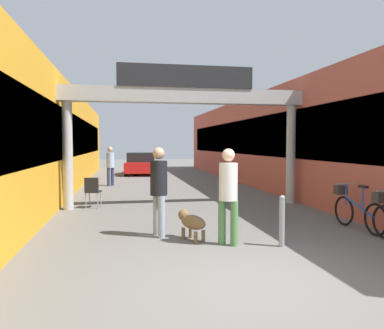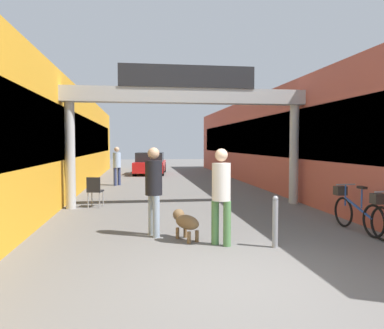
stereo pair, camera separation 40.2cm
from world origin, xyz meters
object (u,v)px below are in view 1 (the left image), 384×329
object	(u,v)px
bicycle_blue_second	(355,209)
pedestrian_with_dog	(228,190)
bollard_post_metal	(282,221)
pedestrian_companion	(159,185)
cafe_chair_black_nearer	(92,189)
pedestrian_carrying_crate	(110,164)
dog_on_leash	(191,222)
parked_car_red	(142,164)

from	to	relation	value
bicycle_blue_second	pedestrian_with_dog	bearing A→B (deg)	-166.81
bicycle_blue_second	bollard_post_metal	distance (m)	2.36
pedestrian_companion	bicycle_blue_second	bearing A→B (deg)	-1.94
bicycle_blue_second	cafe_chair_black_nearer	xyz separation A→B (m)	(-5.83, 3.78, 0.10)
pedestrian_carrying_crate	dog_on_leash	world-z (taller)	pedestrian_carrying_crate
pedestrian_with_dog	pedestrian_companion	bearing A→B (deg)	144.02
pedestrian_with_dog	pedestrian_carrying_crate	distance (m)	10.58
pedestrian_companion	cafe_chair_black_nearer	size ratio (longest dim) A/B	2.00
pedestrian_carrying_crate	dog_on_leash	bearing A→B (deg)	-79.27
pedestrian_companion	bicycle_blue_second	size ratio (longest dim) A/B	1.06
bicycle_blue_second	parked_car_red	distance (m)	16.12
pedestrian_with_dog	parked_car_red	distance (m)	16.39
dog_on_leash	cafe_chair_black_nearer	distance (m)	4.56
pedestrian_carrying_crate	bicycle_blue_second	world-z (taller)	pedestrian_carrying_crate
pedestrian_carrying_crate	parked_car_red	world-z (taller)	pedestrian_carrying_crate
pedestrian_carrying_crate	cafe_chair_black_nearer	bearing A→B (deg)	-93.07
pedestrian_companion	bollard_post_metal	size ratio (longest dim) A/B	1.91
pedestrian_companion	bollard_post_metal	world-z (taller)	pedestrian_companion
parked_car_red	pedestrian_carrying_crate	bearing A→B (deg)	-105.18
pedestrian_carrying_crate	bollard_post_metal	size ratio (longest dim) A/B	1.84
pedestrian_with_dog	bicycle_blue_second	bearing A→B (deg)	13.19
cafe_chair_black_nearer	dog_on_leash	bearing A→B (deg)	-61.60
bollard_post_metal	pedestrian_with_dog	bearing A→B (deg)	163.18
pedestrian_companion	dog_on_leash	world-z (taller)	pedestrian_companion
pedestrian_companion	pedestrian_carrying_crate	world-z (taller)	pedestrian_companion
bicycle_blue_second	dog_on_leash	bearing A→B (deg)	-176.40
dog_on_leash	bollard_post_metal	size ratio (longest dim) A/B	0.86
pedestrian_carrying_crate	bicycle_blue_second	bearing A→B (deg)	-60.03
pedestrian_with_dog	pedestrian_companion	distance (m)	1.47
pedestrian_companion	parked_car_red	world-z (taller)	pedestrian_companion
cafe_chair_black_nearer	pedestrian_with_dog	bearing A→B (deg)	-58.41
dog_on_leash	cafe_chair_black_nearer	size ratio (longest dim) A/B	0.90
pedestrian_companion	parked_car_red	xyz separation A→B (m)	(0.38, 15.50, -0.39)
dog_on_leash	pedestrian_carrying_crate	bearing A→B (deg)	100.73
dog_on_leash	bicycle_blue_second	bearing A→B (deg)	3.60
pedestrian_with_dog	dog_on_leash	world-z (taller)	pedestrian_with_dog
pedestrian_with_dog	cafe_chair_black_nearer	distance (m)	5.30
cafe_chair_black_nearer	parked_car_red	bearing A→B (deg)	80.62
dog_on_leash	bollard_post_metal	world-z (taller)	bollard_post_metal
bicycle_blue_second	parked_car_red	size ratio (longest dim) A/B	0.41
bollard_post_metal	cafe_chair_black_nearer	bearing A→B (deg)	127.69
pedestrian_with_dog	dog_on_leash	bearing A→B (deg)	140.77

